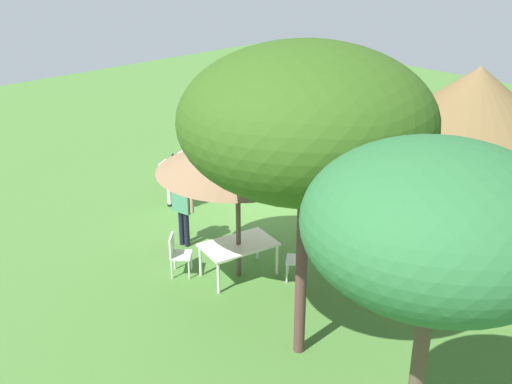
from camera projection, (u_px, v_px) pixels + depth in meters
name	position (u px, v px, depth m)	size (l,w,h in m)	color
ground_plane	(263.00, 210.00, 16.16)	(36.00, 36.00, 0.00)	#457431
thatched_hut	(470.00, 145.00, 13.96)	(5.04, 5.04, 4.05)	beige
shade_umbrella	(237.00, 154.00, 12.11)	(3.21, 3.21, 3.06)	brown
patio_dining_table	(239.00, 247.00, 12.93)	(1.67, 1.21, 0.74)	silver
patio_chair_near_lawn	(177.00, 252.00, 13.02)	(0.61, 0.61, 0.90)	silver
patio_chair_west_end	(301.00, 257.00, 12.83)	(0.61, 0.60, 0.90)	silver
guest_beside_umbrella	(183.00, 204.00, 14.01)	(0.31, 0.60, 1.71)	black
standing_watcher	(285.00, 128.00, 19.39)	(0.49, 0.43, 1.66)	black
striped_lounge_chair	(266.00, 172.00, 17.95)	(0.93, 0.92, 0.67)	teal
zebra_nearest_camera	(343.00, 145.00, 17.83)	(2.17, 0.69, 1.56)	silver
zebra_by_umbrella	(184.00, 165.00, 16.45)	(2.06, 1.35, 1.50)	silver
acacia_tree_left_background	(437.00, 225.00, 6.29)	(2.78, 2.78, 4.88)	brown
acacia_tree_behind_hut	(306.00, 121.00, 9.22)	(3.86, 3.86, 5.31)	brown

